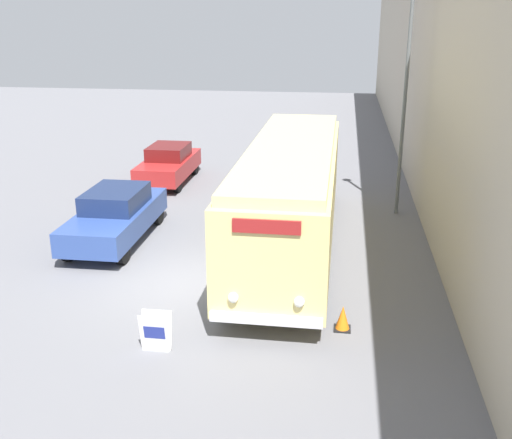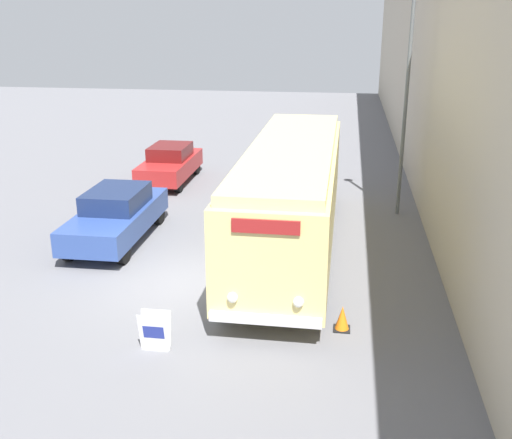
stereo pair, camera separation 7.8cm
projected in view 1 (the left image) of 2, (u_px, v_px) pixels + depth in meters
The scene contains 8 objects.
ground_plane at pixel (191, 283), 15.11m from camera, with size 80.00×80.00×0.00m, color slate.
building_wall_right at pixel (422, 79), 22.24m from camera, with size 0.30×60.00×8.35m.
vintage_bus at pixel (291, 191), 16.81m from camera, with size 2.42×10.96×3.06m.
sign_board at pixel (156, 332), 11.98m from camera, with size 0.62×0.31×0.82m.
streetlamp at pixel (407, 68), 18.89m from camera, with size 0.36×0.36×7.65m.
parked_car_near at pixel (116, 215), 17.73m from camera, with size 1.85×4.74×1.56m.
parked_car_mid at pixel (169, 164), 24.05m from camera, with size 1.73×4.22×1.49m.
traffic_cone at pixel (343, 318), 12.80m from camera, with size 0.36×0.36×0.55m.
Camera 1 is at (3.62, -13.40, 6.41)m, focal length 42.00 mm.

